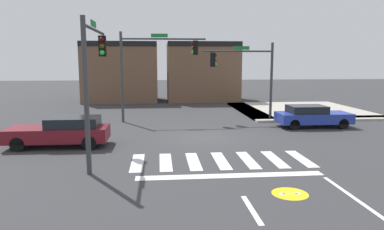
{
  "coord_description": "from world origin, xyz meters",
  "views": [
    {
      "loc": [
        -2.53,
        -18.81,
        4.09
      ],
      "look_at": [
        -0.68,
        1.25,
        1.06
      ],
      "focal_mm": 33.67,
      "sensor_mm": 36.0,
      "label": 1
    }
  ],
  "objects_px": {
    "car_blue": "(312,116)",
    "car_maroon": "(62,131)",
    "traffic_signal_southwest": "(94,64)",
    "traffic_signal_northwest": "(154,60)",
    "traffic_signal_northeast": "(245,68)"
  },
  "relations": [
    {
      "from": "car_blue",
      "to": "car_maroon",
      "type": "bearing_deg",
      "value": -164.62
    },
    {
      "from": "traffic_signal_southwest",
      "to": "car_maroon",
      "type": "bearing_deg",
      "value": 38.62
    },
    {
      "from": "traffic_signal_northwest",
      "to": "car_blue",
      "type": "xyz_separation_m",
      "value": [
        9.8,
        -2.99,
        -3.46
      ]
    },
    {
      "from": "traffic_signal_northwest",
      "to": "traffic_signal_northeast",
      "type": "relative_size",
      "value": 1.12
    },
    {
      "from": "traffic_signal_southwest",
      "to": "car_maroon",
      "type": "distance_m",
      "value": 4.66
    },
    {
      "from": "car_blue",
      "to": "car_maroon",
      "type": "distance_m",
      "value": 14.69
    },
    {
      "from": "car_blue",
      "to": "car_maroon",
      "type": "height_order",
      "value": "car_maroon"
    },
    {
      "from": "traffic_signal_northeast",
      "to": "car_maroon",
      "type": "relative_size",
      "value": 1.14
    },
    {
      "from": "car_maroon",
      "to": "traffic_signal_northwest",
      "type": "bearing_deg",
      "value": -122.34
    },
    {
      "from": "traffic_signal_southwest",
      "to": "traffic_signal_northwest",
      "type": "height_order",
      "value": "traffic_signal_northwest"
    },
    {
      "from": "traffic_signal_southwest",
      "to": "car_blue",
      "type": "bearing_deg",
      "value": -61.58
    },
    {
      "from": "car_blue",
      "to": "traffic_signal_southwest",
      "type": "bearing_deg",
      "value": -151.58
    },
    {
      "from": "traffic_signal_southwest",
      "to": "traffic_signal_northwest",
      "type": "xyz_separation_m",
      "value": [
        2.26,
        9.52,
        0.2
      ]
    },
    {
      "from": "traffic_signal_northwest",
      "to": "traffic_signal_northeast",
      "type": "xyz_separation_m",
      "value": [
        6.21,
        -0.04,
        -0.56
      ]
    },
    {
      "from": "car_blue",
      "to": "car_maroon",
      "type": "xyz_separation_m",
      "value": [
        -14.16,
        -3.9,
        0.04
      ]
    }
  ]
}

